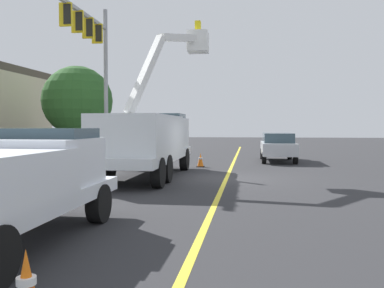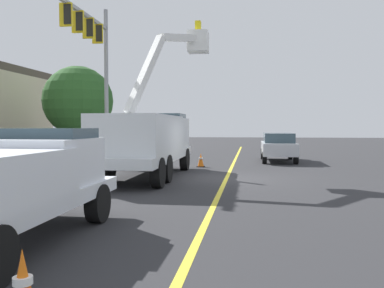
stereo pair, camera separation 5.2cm
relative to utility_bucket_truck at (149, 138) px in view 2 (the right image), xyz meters
name	(u,v)px [view 2 (the right image)]	position (x,y,z in m)	size (l,w,h in m)	color
ground	(227,178)	(-0.13, -3.24, -1.61)	(120.00, 120.00, 0.00)	#2D2D30
sidewalk_far_side	(42,174)	(-0.02, 4.69, -1.55)	(60.00, 3.60, 0.12)	#9E9E99
lane_centre_stripe	(227,178)	(-0.13, -3.24, -1.60)	(50.00, 0.16, 0.01)	yellow
utility_bucket_truck	(149,138)	(0.00, 0.00, 0.00)	(8.23, 3.72, 6.73)	silver
service_pickup_truck	(6,182)	(-9.91, 0.18, -0.49)	(5.63, 2.25, 2.06)	white
passing_minivan	(278,145)	(8.16, -5.93, -0.64)	(4.83, 2.01, 1.69)	silver
traffic_cone_mid_front	(201,160)	(4.26, -1.72, -1.26)	(0.40, 0.40, 0.71)	black
traffic_signal_mast	(94,51)	(3.42, 3.62, 4.30)	(5.60, 0.61, 8.45)	gray
street_tree_right	(78,101)	(7.73, 6.32, 2.05)	(4.30, 4.30, 5.82)	brown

